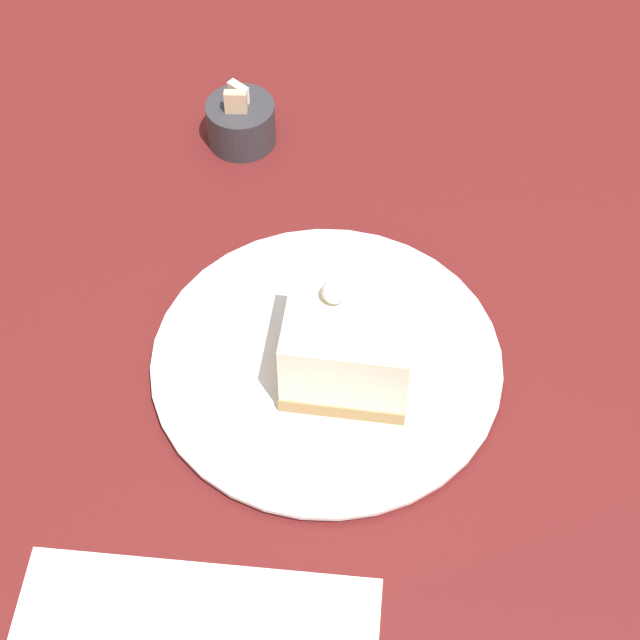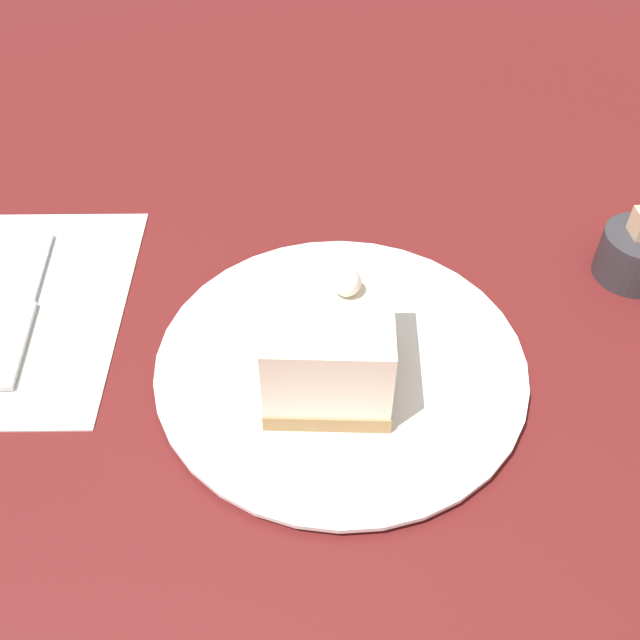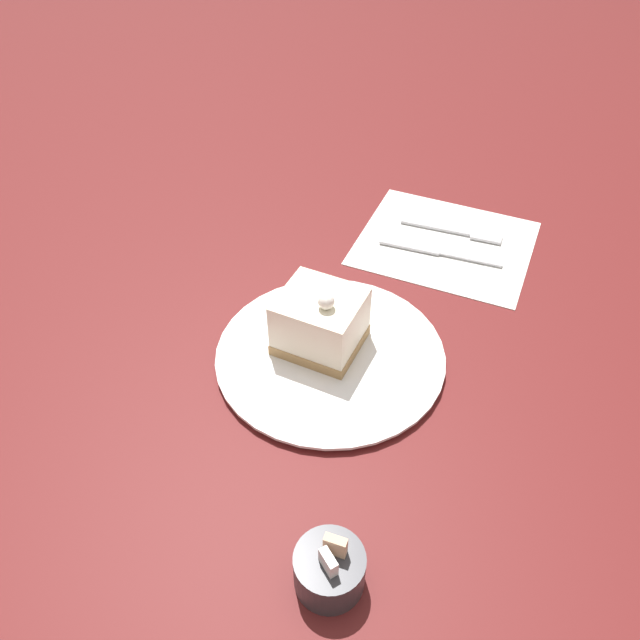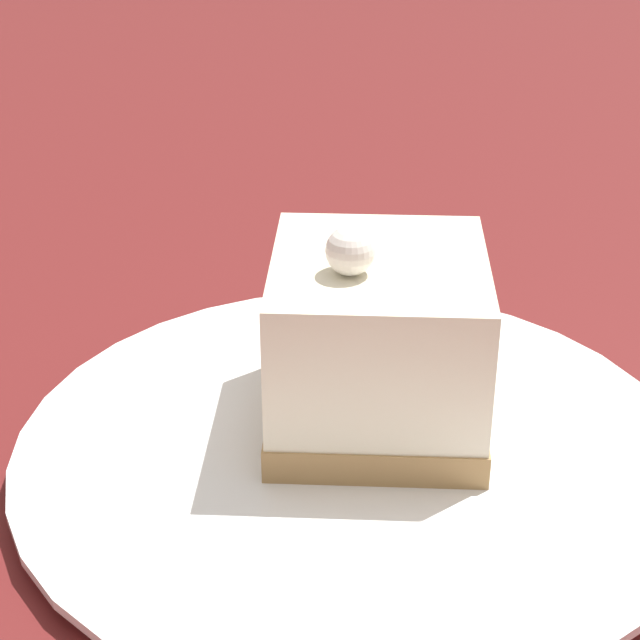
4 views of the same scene
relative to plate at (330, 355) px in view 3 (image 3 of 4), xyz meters
The scene contains 7 objects.
ground_plane 0.03m from the plate, 100.74° to the right, with size 4.00×4.00×0.00m, color #5B1919.
plate is the anchor object (origin of this frame).
cake_slice 0.05m from the plate, 116.11° to the right, with size 0.10×0.11×0.09m.
napkin 0.29m from the plate, behind, with size 0.27×0.29×0.00m.
fork 0.32m from the plate, behind, with size 0.06×0.15×0.00m.
knife 0.25m from the plate, behind, with size 0.06×0.17×0.00m.
sugar_bowl 0.27m from the plate, 35.84° to the left, with size 0.06×0.06×0.06m.
Camera 3 is at (0.42, 0.33, 0.55)m, focal length 35.00 mm.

